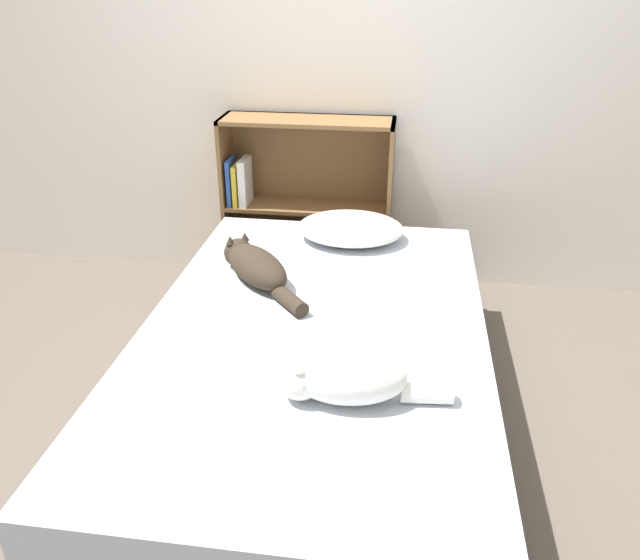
{
  "coord_description": "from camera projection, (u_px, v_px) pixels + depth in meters",
  "views": [
    {
      "loc": [
        0.28,
        -1.85,
        1.58
      ],
      "look_at": [
        0.0,
        0.15,
        0.55
      ],
      "focal_mm": 35.0,
      "sensor_mm": 36.0,
      "label": 1
    }
  ],
  "objects": [
    {
      "name": "ground_plane",
      "position": [
        315.0,
        424.0,
        2.39
      ],
      "size": [
        8.0,
        8.0,
        0.0
      ],
      "primitive_type": "plane",
      "color": "brown"
    },
    {
      "name": "cat_light",
      "position": [
        343.0,
        378.0,
        1.78
      ],
      "size": [
        0.5,
        0.2,
        0.16
      ],
      "rotation": [
        0.0,
        0.0,
        3.23
      ],
      "color": "white",
      "rests_on": "bed"
    },
    {
      "name": "cat_dark",
      "position": [
        255.0,
        266.0,
        2.47
      ],
      "size": [
        0.44,
        0.48,
        0.14
      ],
      "rotation": [
        0.0,
        0.0,
        2.28
      ],
      "color": "#33281E",
      "rests_on": "bed"
    },
    {
      "name": "wall_back",
      "position": [
        355.0,
        39.0,
        3.0
      ],
      "size": [
        8.0,
        0.06,
        2.5
      ],
      "color": "white",
      "rests_on": "ground_plane"
    },
    {
      "name": "bed",
      "position": [
        314.0,
        377.0,
        2.29
      ],
      "size": [
        1.23,
        1.97,
        0.45
      ],
      "color": "#333338",
      "rests_on": "ground_plane"
    },
    {
      "name": "pillow",
      "position": [
        350.0,
        228.0,
        2.83
      ],
      "size": [
        0.48,
        0.38,
        0.11
      ],
      "color": "white",
      "rests_on": "bed"
    },
    {
      "name": "bookshelf",
      "position": [
        304.0,
        201.0,
        3.28
      ],
      "size": [
        0.86,
        0.26,
        0.9
      ],
      "color": "brown",
      "rests_on": "ground_plane"
    }
  ]
}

